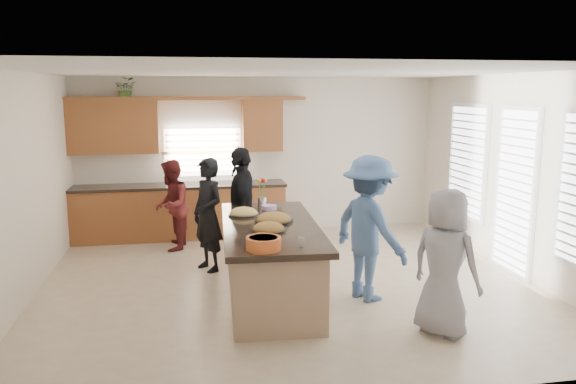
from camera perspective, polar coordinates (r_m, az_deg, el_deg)
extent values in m
plane|color=beige|center=(7.69, -0.08, -9.23)|extent=(6.50, 6.50, 0.00)
cube|color=silver|center=(10.28, -3.04, 3.76)|extent=(6.50, 0.02, 2.80)
cube|color=silver|center=(4.48, 6.72, -4.91)|extent=(6.50, 0.02, 2.80)
cube|color=silver|center=(7.49, -25.37, 0.32)|extent=(0.02, 6.00, 2.80)
cube|color=silver|center=(8.53, 21.96, 1.67)|extent=(0.02, 6.00, 2.80)
cube|color=white|center=(7.25, -0.09, 12.13)|extent=(6.50, 6.00, 0.02)
cube|color=brown|center=(10.05, -10.86, -2.06)|extent=(3.65, 0.62, 0.90)
cube|color=black|center=(9.96, -10.95, 0.61)|extent=(3.70, 0.65, 0.05)
cube|color=brown|center=(10.05, -17.32, 6.31)|extent=(1.50, 0.36, 0.90)
cube|color=brown|center=(10.06, -2.66, 6.76)|extent=(0.70, 0.36, 0.90)
cube|color=brown|center=(9.95, -10.07, 9.35)|extent=(4.05, 0.40, 0.06)
cube|color=brown|center=(10.15, -8.64, 4.00)|extent=(1.35, 0.08, 0.85)
cube|color=white|center=(9.62, 17.73, 2.98)|extent=(0.06, 1.10, 1.75)
cube|color=white|center=(8.46, 22.04, 0.06)|extent=(0.06, 0.85, 2.25)
cube|color=tan|center=(7.05, -1.81, -7.28)|extent=(1.13, 2.55, 0.88)
cube|color=black|center=(6.92, -1.83, -3.53)|extent=(1.29, 2.76, 0.07)
cube|color=black|center=(7.18, -1.79, -10.33)|extent=(1.04, 2.46, 0.08)
cylinder|color=black|center=(6.55, -1.97, -3.90)|extent=(0.41, 0.41, 0.02)
ellipsoid|color=#A57134|center=(6.55, -1.98, -3.76)|extent=(0.37, 0.37, 0.17)
cylinder|color=black|center=(7.01, -1.45, -2.96)|extent=(0.48, 0.48, 0.02)
ellipsoid|color=#A57134|center=(7.00, -1.45, -2.82)|extent=(0.43, 0.43, 0.19)
cylinder|color=black|center=(7.39, -4.52, -2.30)|extent=(0.40, 0.40, 0.02)
ellipsoid|color=#E2BB60|center=(7.38, -4.53, -2.16)|extent=(0.36, 0.36, 0.16)
cylinder|color=orange|center=(5.80, -2.50, -5.24)|extent=(0.37, 0.37, 0.13)
cylinder|color=beige|center=(5.79, -2.51, -4.80)|extent=(0.30, 0.30, 0.04)
cylinder|color=white|center=(5.90, 1.34, -5.12)|extent=(0.07, 0.07, 0.10)
cylinder|color=#BE94D8|center=(7.75, -1.93, -1.55)|extent=(0.21, 0.21, 0.06)
cylinder|color=silver|center=(7.89, -2.64, -1.03)|extent=(0.12, 0.12, 0.14)
imported|color=#43722D|center=(10.00, -16.12, 10.03)|extent=(0.36, 0.32, 0.38)
imported|color=black|center=(8.10, -8.13, -2.30)|extent=(0.64, 0.71, 1.63)
imported|color=maroon|center=(9.27, -11.77, -1.32)|extent=(0.65, 0.78, 1.47)
imported|color=black|center=(8.21, -4.72, -1.57)|extent=(0.52, 1.07, 1.77)
imported|color=#3F5D89|center=(6.97, 8.28, -3.67)|extent=(1.09, 1.33, 1.80)
imported|color=gray|center=(6.14, 15.68, -6.94)|extent=(0.85, 0.92, 1.58)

